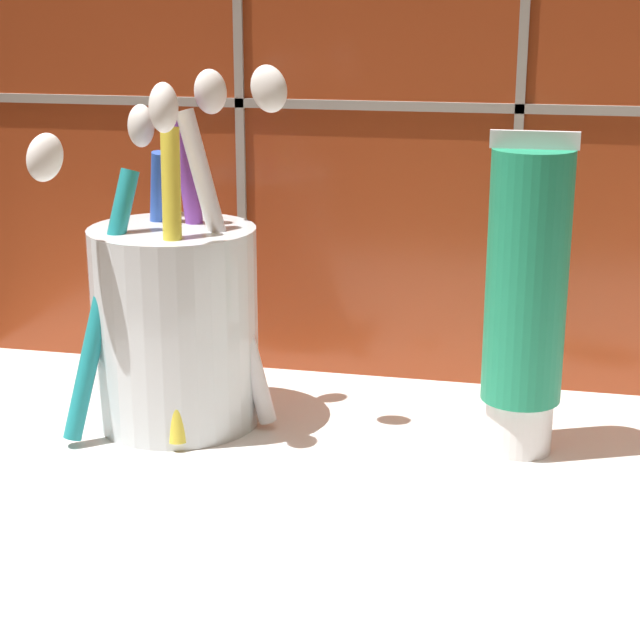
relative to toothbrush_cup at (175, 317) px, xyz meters
The scene contains 3 objects.
sink_counter 17.31cm from the toothbrush_cup, 23.64° to the right, with size 60.78×31.39×2.00cm, color white.
toothbrush_cup is the anchor object (origin of this frame).
toothpaste_tube 17.37cm from the toothbrush_cup, ahead, with size 3.96×3.78×15.28cm.
Camera 1 is at (3.65, -42.20, 22.92)cm, focal length 60.00 mm.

